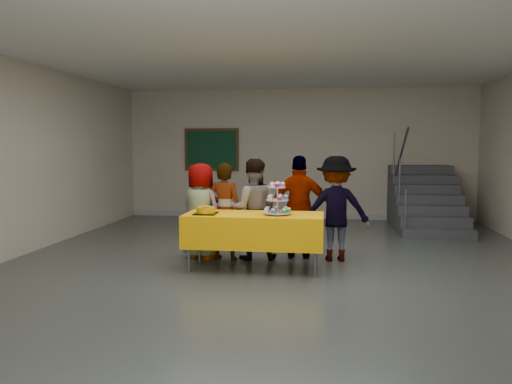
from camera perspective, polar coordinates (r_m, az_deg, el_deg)
room_shell at (r=6.67m, az=2.44°, el=9.06°), size 10.00×10.04×3.02m
bake_table at (r=6.83m, az=-0.23°, el=-4.29°), size 1.88×0.78×0.77m
cupcake_stand at (r=6.69m, az=2.46°, el=-1.15°), size 0.38×0.38×0.44m
bear_cake at (r=6.79m, az=-5.75°, el=-2.04°), size 0.32×0.36×0.12m
schoolchild_a at (r=7.55m, az=-6.34°, el=-2.14°), size 0.82×0.69×1.44m
schoolchild_b at (r=7.42m, az=-3.57°, el=-2.20°), size 0.58×0.44×1.45m
schoolchild_c at (r=7.43m, az=-0.37°, el=-1.98°), size 0.82×0.69×1.50m
schoolchild_d at (r=7.51m, az=5.05°, el=-1.74°), size 0.92×0.40×1.55m
schoolchild_e at (r=7.44m, az=9.12°, el=-1.87°), size 1.03×0.64×1.54m
staircase at (r=10.99m, az=18.64°, el=-1.26°), size 1.30×2.40×2.04m
noticeboard at (r=11.87m, az=-5.10°, el=4.85°), size 1.30×0.05×1.00m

